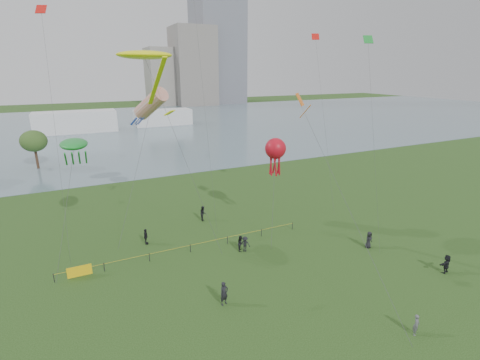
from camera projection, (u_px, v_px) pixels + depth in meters
name	position (u px, v px, depth m)	size (l,w,h in m)	color
ground_plane	(302.00, 328.00, 24.22)	(400.00, 400.00, 0.00)	#1D3B12
lake	(118.00, 127.00, 110.27)	(400.00, 120.00, 0.08)	slate
building_mid	(193.00, 67.00, 176.78)	(20.00, 20.00, 38.00)	slate
building_low	(164.00, 77.00, 177.71)	(16.00, 18.00, 28.00)	gray
pavilion_left	(76.00, 122.00, 100.14)	(22.00, 8.00, 6.00)	white
pavilion_right	(163.00, 117.00, 113.55)	(18.00, 7.00, 5.00)	white
fence	(126.00, 261.00, 31.69)	(24.07, 0.07, 1.05)	black
kite_flyer	(416.00, 325.00, 23.44)	(0.56, 0.37, 1.55)	#54565B
spectator_a	(241.00, 243.00, 34.47)	(0.77, 0.60, 1.58)	black
spectator_b	(245.00, 244.00, 34.27)	(1.03, 0.59, 1.60)	black
spectator_c	(146.00, 237.00, 35.71)	(0.99, 0.41, 1.69)	black
spectator_d	(369.00, 240.00, 35.01)	(0.84, 0.55, 1.73)	black
spectator_e	(446.00, 264.00, 30.64)	(1.60, 0.51, 1.72)	black
spectator_f	(224.00, 293.00, 26.43)	(0.70, 0.46, 1.92)	black
spectator_g	(203.00, 213.00, 41.49)	(0.86, 0.67, 1.78)	black
kite_stingray	(145.00, 56.00, 32.29)	(7.30, 10.10, 18.95)	#3F3F42
kite_windsock	(151.00, 104.00, 37.19)	(7.09, 7.27, 15.60)	#3F3F42
kite_creature	(74.00, 144.00, 32.06)	(4.08, 7.76, 11.11)	#3F3F42
kite_octopus	(275.00, 149.00, 36.79)	(3.79, 5.25, 10.39)	#3F3F42
kite_delta	(305.00, 111.00, 31.08)	(1.62, 16.00, 15.21)	#3F3F42
small_kites	(186.00, 23.00, 32.70)	(40.51, 11.52, 9.19)	red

